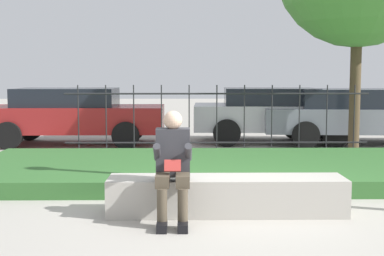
{
  "coord_description": "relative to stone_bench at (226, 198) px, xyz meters",
  "views": [
    {
      "loc": [
        -0.64,
        -6.18,
        1.64
      ],
      "look_at": [
        -0.51,
        3.25,
        0.69
      ],
      "focal_mm": 50.0,
      "sensor_mm": 36.0,
      "label": 1
    }
  ],
  "objects": [
    {
      "name": "stone_bench",
      "position": [
        0.0,
        0.0,
        0.0
      ],
      "size": [
        2.78,
        0.57,
        0.44
      ],
      "color": "#ADA89E",
      "rests_on": "ground_plane"
    },
    {
      "name": "car_parked_center",
      "position": [
        1.7,
        6.69,
        0.52
      ],
      "size": [
        4.04,
        2.03,
        1.31
      ],
      "rotation": [
        0.0,
        0.0,
        -0.04
      ],
      "color": "#B7B7BC",
      "rests_on": "ground_plane"
    },
    {
      "name": "grass_berm",
      "position": [
        0.15,
        2.34,
        -0.08
      ],
      "size": [
        8.03,
        3.29,
        0.23
      ],
      "color": "#33662D",
      "rests_on": "ground_plane"
    },
    {
      "name": "ground_plane",
      "position": [
        0.15,
        0.0,
        -0.19
      ],
      "size": [
        60.0,
        60.0,
        0.0
      ],
      "primitive_type": "plane",
      "color": "#A8A399"
    },
    {
      "name": "car_parked_right",
      "position": [
        3.63,
        6.33,
        0.51
      ],
      "size": [
        4.71,
        2.22,
        1.3
      ],
      "rotation": [
        0.0,
        0.0,
        -0.07
      ],
      "color": "slate",
      "rests_on": "ground_plane"
    },
    {
      "name": "car_parked_left",
      "position": [
        -3.12,
        6.34,
        0.52
      ],
      "size": [
        4.16,
        1.84,
        1.32
      ],
      "rotation": [
        0.0,
        0.0,
        0.0
      ],
      "color": "maroon",
      "rests_on": "ground_plane"
    },
    {
      "name": "person_seated_reader",
      "position": [
        -0.62,
        -0.32,
        0.48
      ],
      "size": [
        0.42,
        0.73,
        1.24
      ],
      "color": "black",
      "rests_on": "ground_plane"
    },
    {
      "name": "iron_fence",
      "position": [
        0.15,
        4.37,
        0.56
      ],
      "size": [
        6.03,
        0.03,
        1.43
      ],
      "color": "#232326",
      "rests_on": "ground_plane"
    }
  ]
}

